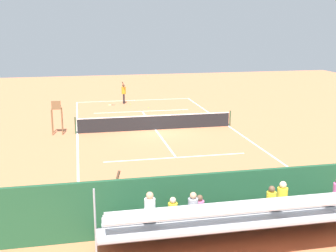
{
  "coord_description": "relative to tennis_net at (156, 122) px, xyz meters",
  "views": [
    {
      "loc": [
        4.77,
        26.99,
        6.89
      ],
      "look_at": [
        0.0,
        4.0,
        1.2
      ],
      "focal_mm": 46.35,
      "sensor_mm": 36.0,
      "label": 1
    }
  ],
  "objects": [
    {
      "name": "ground_plane",
      "position": [
        0.0,
        0.0,
        -0.5
      ],
      "size": [
        60.0,
        60.0,
        0.0
      ],
      "primitive_type": "plane",
      "color": "#CC7047"
    },
    {
      "name": "court_line_markings",
      "position": [
        0.0,
        -0.04,
        -0.5
      ],
      "size": [
        10.1,
        22.2,
        0.01
      ],
      "color": "white",
      "rests_on": "ground"
    },
    {
      "name": "tennis_net",
      "position": [
        0.0,
        0.0,
        0.0
      ],
      "size": [
        10.3,
        0.1,
        1.07
      ],
      "color": "black",
      "rests_on": "ground"
    },
    {
      "name": "backdrop_wall",
      "position": [
        0.0,
        14.0,
        0.5
      ],
      "size": [
        18.0,
        0.16,
        2.0
      ],
      "primitive_type": "cube",
      "color": "#1E4C2D",
      "rests_on": "ground"
    },
    {
      "name": "bleacher_stand",
      "position": [
        0.07,
        15.37,
        0.45
      ],
      "size": [
        9.06,
        2.4,
        2.48
      ],
      "color": "#9EA0A5",
      "rests_on": "ground"
    },
    {
      "name": "umpire_chair",
      "position": [
        6.2,
        -0.17,
        0.81
      ],
      "size": [
        0.67,
        0.67,
        2.14
      ],
      "color": "brown",
      "rests_on": "ground"
    },
    {
      "name": "courtside_bench",
      "position": [
        -2.45,
        13.27,
        0.06
      ],
      "size": [
        1.8,
        0.4,
        0.93
      ],
      "color": "#9E754C",
      "rests_on": "ground"
    },
    {
      "name": "equipment_bag",
      "position": [
        -0.47,
        13.4,
        -0.32
      ],
      "size": [
        0.9,
        0.36,
        0.36
      ],
      "primitive_type": "cube",
      "color": "black",
      "rests_on": "ground"
    },
    {
      "name": "tennis_player",
      "position": [
        1.04,
        -9.65,
        0.51
      ],
      "size": [
        0.42,
        0.55,
        1.93
      ],
      "color": "black",
      "rests_on": "ground"
    },
    {
      "name": "tennis_racket",
      "position": [
        2.27,
        -9.14,
        -0.49
      ],
      "size": [
        0.57,
        0.32,
        0.03
      ],
      "color": "black",
      "rests_on": "ground"
    },
    {
      "name": "tennis_ball_near",
      "position": [
        -0.7,
        -7.31,
        -0.47
      ],
      "size": [
        0.07,
        0.07,
        0.07
      ],
      "primitive_type": "sphere",
      "color": "#CCDB33",
      "rests_on": "ground"
    },
    {
      "name": "tennis_ball_far",
      "position": [
        0.57,
        -9.15,
        -0.47
      ],
      "size": [
        0.07,
        0.07,
        0.07
      ],
      "primitive_type": "sphere",
      "color": "#CCDB33",
      "rests_on": "ground"
    },
    {
      "name": "line_judge",
      "position": [
        3.6,
        13.14,
        0.51
      ],
      "size": [
        0.41,
        0.55,
        1.93
      ],
      "color": "#232328",
      "rests_on": "ground"
    }
  ]
}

